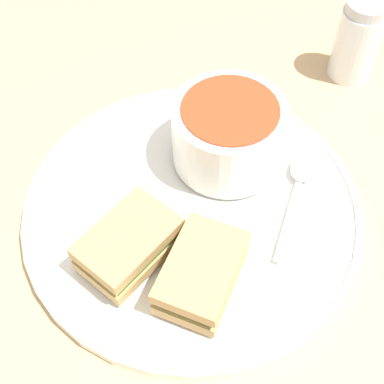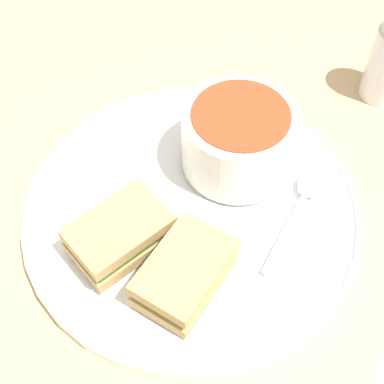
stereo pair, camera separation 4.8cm
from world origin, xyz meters
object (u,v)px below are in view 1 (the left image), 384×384
object	(u,v)px
spoon	(301,177)
salt_shaker	(358,41)
sandwich_half_near	(129,244)
soup_bowl	(228,133)
sandwich_half_far	(202,272)

from	to	relation	value
spoon	salt_shaker	xyz separation A→B (m)	(-0.18, 0.04, 0.03)
spoon	sandwich_half_near	world-z (taller)	sandwich_half_near
soup_bowl	salt_shaker	bearing A→B (deg)	145.03
salt_shaker	soup_bowl	bearing A→B (deg)	-34.97
spoon	salt_shaker	bearing A→B (deg)	-5.89
soup_bowl	sandwich_half_far	distance (m)	0.14
spoon	soup_bowl	bearing A→B (deg)	86.41
spoon	sandwich_half_far	xyz separation A→B (m)	(0.13, -0.07, 0.01)
sandwich_half_far	salt_shaker	distance (m)	0.33
soup_bowl	spoon	bearing A→B (deg)	78.93
spoon	sandwich_half_near	distance (m)	0.18
soup_bowl	spoon	distance (m)	0.08
soup_bowl	salt_shaker	world-z (taller)	salt_shaker
sandwich_half_near	salt_shaker	world-z (taller)	salt_shaker
sandwich_half_near	sandwich_half_far	world-z (taller)	same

